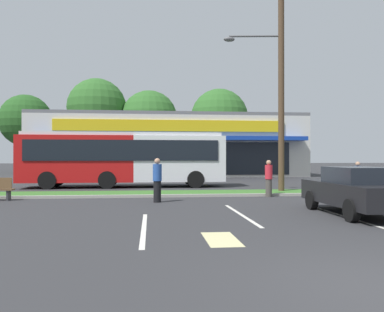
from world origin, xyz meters
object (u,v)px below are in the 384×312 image
at_px(city_bus, 124,158).
at_px(car_0, 356,190).
at_px(pedestrian_near_bench, 157,180).
at_px(utility_pole, 279,77).
at_px(pedestrian_mid, 269,178).
at_px(car_2, 94,171).
at_px(pedestrian_by_pole, 358,179).

distance_m(city_bus, car_0, 14.75).
bearing_deg(car_0, pedestrian_near_bench, 55.95).
bearing_deg(pedestrian_near_bench, utility_pole, 47.39).
bearing_deg(pedestrian_mid, car_2, 146.42).
xyz_separation_m(pedestrian_near_bench, pedestrian_by_pole, (9.25, 1.65, -0.08)).
relative_size(utility_pole, pedestrian_mid, 6.58).
bearing_deg(car_2, pedestrian_by_pole, 135.33).
xyz_separation_m(utility_pole, city_bus, (-7.94, 4.82, -4.04)).
bearing_deg(city_bus, pedestrian_by_pole, -31.85).
distance_m(car_2, pedestrian_near_bench, 16.04).
bearing_deg(utility_pole, car_2, 132.08).
distance_m(city_bus, pedestrian_by_pole, 12.98).
distance_m(utility_pole, city_bus, 10.13).
height_order(utility_pole, car_0, utility_pole).
distance_m(city_bus, car_2, 7.65).
relative_size(pedestrian_by_pole, pedestrian_mid, 0.96).
height_order(car_0, pedestrian_by_pole, pedestrian_by_pole).
distance_m(car_0, car_2, 22.20).
relative_size(car_2, pedestrian_mid, 2.81).
relative_size(car_2, pedestrian_near_bench, 2.66).
bearing_deg(pedestrian_mid, city_bus, 157.27).
height_order(pedestrian_near_bench, pedestrian_by_pole, pedestrian_near_bench).
bearing_deg(pedestrian_mid, utility_pole, 80.92).
bearing_deg(car_0, car_2, 28.77).
relative_size(utility_pole, pedestrian_near_bench, 6.24).
distance_m(utility_pole, pedestrian_by_pole, 6.20).
relative_size(utility_pole, car_2, 2.35).
xyz_separation_m(city_bus, car_0, (7.91, -12.41, -1.00)).
height_order(utility_pole, pedestrian_near_bench, utility_pole).
distance_m(car_2, pedestrian_mid, 16.75).
height_order(city_bus, car_2, city_bus).
xyz_separation_m(utility_pole, pedestrian_mid, (-1.05, -1.81, -4.97)).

